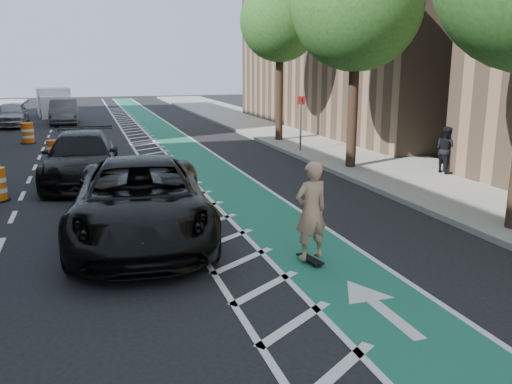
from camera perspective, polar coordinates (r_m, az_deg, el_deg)
name	(u,v)px	position (r m, az deg, el deg)	size (l,w,h in m)	color
ground	(167,269)	(10.49, -9.39, -8.04)	(120.00, 120.00, 0.00)	black
bike_lane	(207,167)	(20.51, -5.18, 2.59)	(2.00, 90.00, 0.01)	#1C6247
buffer_strip	(167,170)	(20.25, -9.33, 2.33)	(1.40, 90.00, 0.01)	silver
sidewalk_right	(361,157)	(22.76, 11.03, 3.63)	(5.00, 90.00, 0.15)	gray
curb_right	(306,160)	(21.71, 5.33, 3.38)	(0.12, 90.00, 0.16)	gray
tree_r_c	(355,5)	(20.04, 10.40, 18.75)	(4.20, 4.20, 7.90)	#382619
tree_r_d	(277,22)	(27.37, 2.22, 17.41)	(4.20, 4.20, 7.90)	#382619
sign_post	(301,123)	(23.57, 4.74, 7.29)	(0.35, 0.08, 2.47)	#4C4C4C
skateboard	(310,259)	(10.70, 5.70, -7.04)	(0.33, 0.74, 0.10)	black
skateboarder	(311,211)	(10.40, 5.82, -1.98)	(0.70, 0.46, 1.92)	tan
suv_near	(141,200)	(12.17, -12.04, -0.84)	(2.90, 6.30, 1.75)	black
suv_far	(82,158)	(18.65, -17.89, 3.44)	(2.26, 5.57, 1.62)	black
car_silver	(11,114)	(37.29, -24.34, 7.45)	(1.82, 4.52, 1.54)	#9E9DA2
car_grey	(64,112)	(37.95, -19.55, 7.97)	(1.67, 4.80, 1.58)	#4F4F53
pedestrian	(446,150)	(19.66, 19.37, 4.23)	(0.78, 0.61, 1.60)	black
box_truck	(54,103)	(44.09, -20.47, 8.75)	(2.69, 5.20, 2.09)	white
barrel_b	(53,151)	(23.35, -20.58, 4.06)	(0.61, 0.61, 0.83)	#DD4A0B
barrel_c	(28,134)	(29.01, -22.91, 5.67)	(0.74, 0.74, 1.01)	#E35A0B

